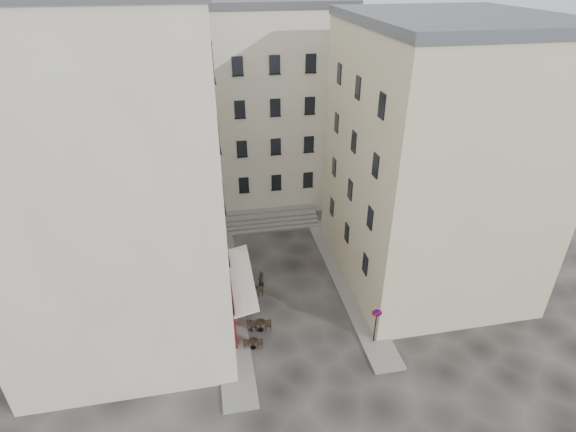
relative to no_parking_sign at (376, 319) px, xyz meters
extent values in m
plane|color=black|center=(-4.30, 3.49, -2.00)|extent=(90.00, 90.00, 0.00)
cube|color=slate|center=(-8.80, 7.49, -1.94)|extent=(2.00, 22.00, 0.12)
cube|color=slate|center=(0.20, 6.49, -1.94)|extent=(2.00, 18.00, 0.12)
cube|color=beige|center=(-14.80, 6.49, 8.00)|extent=(12.00, 16.00, 20.00)
cube|color=#C0B48F|center=(6.20, 6.99, 7.00)|extent=(12.00, 14.00, 18.00)
cube|color=#4F535B|center=(6.20, 6.99, 16.30)|extent=(12.20, 14.20, 0.60)
cube|color=beige|center=(-5.30, 22.49, 7.00)|extent=(18.00, 10.00, 18.00)
cube|color=#4F535B|center=(-5.30, 22.49, 16.30)|extent=(18.20, 10.20, 0.60)
cube|color=#42090C|center=(-8.72, 4.49, -0.25)|extent=(0.25, 7.00, 3.50)
cube|color=black|center=(-8.68, 4.49, -0.60)|extent=(0.06, 3.85, 2.00)
cube|color=silver|center=(-7.90, 4.49, 0.95)|extent=(1.58, 7.30, 0.41)
cube|color=slate|center=(-4.30, 15.39, -1.90)|extent=(9.00, 1.80, 0.20)
cube|color=slate|center=(-4.30, 15.84, -1.70)|extent=(9.00, 1.80, 0.20)
cube|color=slate|center=(-4.30, 16.29, -1.50)|extent=(9.00, 1.80, 0.20)
cube|color=slate|center=(-4.30, 16.74, -1.30)|extent=(9.00, 1.80, 0.20)
cylinder|color=black|center=(-7.55, 2.49, -1.55)|extent=(0.10, 0.10, 0.90)
sphere|color=black|center=(-7.55, 2.49, -1.08)|extent=(0.12, 0.12, 0.12)
cylinder|color=black|center=(-7.55, 5.99, -1.55)|extent=(0.10, 0.10, 0.90)
sphere|color=black|center=(-7.55, 5.99, -1.08)|extent=(0.12, 0.12, 0.12)
cylinder|color=black|center=(-7.55, 9.49, -1.55)|extent=(0.10, 0.10, 0.90)
sphere|color=black|center=(-7.55, 9.49, -1.08)|extent=(0.12, 0.12, 0.12)
cylinder|color=black|center=(0.00, 0.01, -0.61)|extent=(0.07, 0.07, 2.78)
cylinder|color=red|center=(0.00, 0.00, 0.50)|extent=(0.62, 0.22, 0.64)
cylinder|color=navy|center=(0.00, -0.02, 0.50)|extent=(0.45, 0.18, 0.47)
cube|color=red|center=(0.00, -0.05, 0.50)|extent=(0.36, 0.14, 0.38)
cylinder|color=black|center=(-7.61, 0.95, -1.93)|extent=(0.34, 0.34, 0.02)
cylinder|color=black|center=(-7.61, 0.95, -1.62)|extent=(0.05, 0.05, 0.67)
cylinder|color=black|center=(-7.61, 0.95, -1.31)|extent=(0.57, 0.57, 0.04)
cube|color=black|center=(-7.18, 0.95, -1.57)|extent=(0.36, 0.36, 0.86)
cube|color=black|center=(-8.04, 1.05, -1.57)|extent=(0.36, 0.36, 0.86)
cylinder|color=black|center=(-6.93, 2.41, -1.92)|extent=(0.39, 0.39, 0.02)
cylinder|color=black|center=(-6.93, 2.41, -1.57)|extent=(0.05, 0.05, 0.75)
cylinder|color=black|center=(-6.93, 2.41, -1.23)|extent=(0.64, 0.64, 0.04)
cube|color=black|center=(-6.45, 2.41, -1.52)|extent=(0.41, 0.41, 0.96)
cube|color=black|center=(-7.42, 2.52, -1.52)|extent=(0.41, 0.41, 0.96)
cylinder|color=black|center=(-7.84, 5.13, -1.93)|extent=(0.35, 0.35, 0.02)
cylinder|color=black|center=(-7.84, 5.13, -1.61)|extent=(0.05, 0.05, 0.69)
cylinder|color=black|center=(-7.84, 5.13, -1.29)|extent=(0.59, 0.59, 0.04)
cube|color=black|center=(-7.40, 5.13, -1.56)|extent=(0.37, 0.37, 0.88)
cube|color=black|center=(-8.28, 5.22, -1.56)|extent=(0.37, 0.37, 0.88)
cylinder|color=black|center=(-6.93, 6.02, -1.93)|extent=(0.37, 0.37, 0.02)
cylinder|color=black|center=(-6.93, 6.02, -1.59)|extent=(0.05, 0.05, 0.71)
cylinder|color=black|center=(-6.93, 6.02, -1.27)|extent=(0.61, 0.61, 0.04)
cube|color=black|center=(-6.47, 6.02, -1.54)|extent=(0.39, 0.39, 0.92)
cube|color=black|center=(-7.38, 6.12, -1.54)|extent=(0.39, 0.39, 0.92)
cylinder|color=black|center=(-7.90, 7.33, -1.93)|extent=(0.33, 0.33, 0.02)
cylinder|color=black|center=(-7.90, 7.33, -1.63)|extent=(0.05, 0.05, 0.64)
cylinder|color=black|center=(-7.90, 7.33, -1.34)|extent=(0.55, 0.55, 0.04)
cube|color=black|center=(-7.49, 7.33, -1.58)|extent=(0.35, 0.35, 0.83)
cube|color=black|center=(-8.31, 7.43, -1.58)|extent=(0.35, 0.35, 0.83)
imported|color=#222327|center=(-6.31, 6.74, -1.21)|extent=(0.67, 0.67, 1.58)
camera|label=1|loc=(-9.34, -19.56, 19.30)|focal=28.00mm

